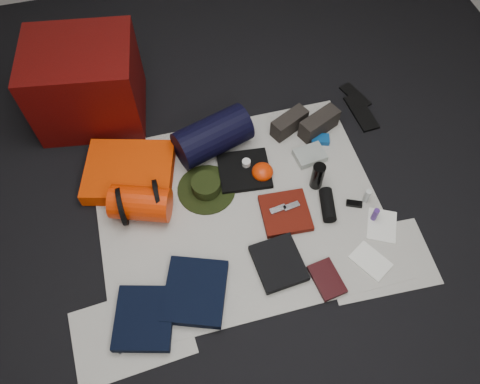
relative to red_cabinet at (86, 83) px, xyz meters
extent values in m
cube|color=black|center=(0.72, -0.95, -0.28)|extent=(4.50, 4.50, 0.02)
cube|color=silver|center=(0.72, -0.95, -0.26)|extent=(1.60, 1.30, 0.01)
cube|color=silver|center=(0.02, -1.50, -0.26)|extent=(0.61, 0.44, 0.00)
cube|color=silver|center=(1.37, -1.45, -0.26)|extent=(0.60, 0.43, 0.00)
cube|color=#4A0705|center=(0.00, 0.00, 0.00)|extent=(0.71, 0.62, 0.53)
cube|color=#E73902|center=(0.15, -0.57, -0.21)|extent=(0.60, 0.54, 0.09)
cylinder|color=red|center=(0.18, -0.83, -0.16)|extent=(0.38, 0.29, 0.19)
cylinder|color=black|center=(0.08, -0.83, -0.15)|extent=(0.02, 0.22, 0.22)
cylinder|color=black|center=(0.28, -0.83, -0.15)|extent=(0.03, 0.22, 0.22)
cylinder|color=black|center=(0.68, -0.49, -0.14)|extent=(0.50, 0.36, 0.24)
cylinder|color=black|center=(0.57, -0.78, -0.25)|extent=(0.36, 0.36, 0.01)
cylinder|color=black|center=(0.57, -0.78, -0.21)|extent=(0.17, 0.17, 0.07)
cube|color=black|center=(1.18, -0.46, -0.20)|extent=(0.26, 0.19, 0.12)
cube|color=black|center=(1.35, -0.52, -0.19)|extent=(0.28, 0.20, 0.13)
cube|color=black|center=(1.68, -0.45, -0.26)|extent=(0.14, 0.32, 0.02)
cube|color=black|center=(1.70, -0.30, -0.26)|extent=(0.16, 0.25, 0.01)
cube|color=black|center=(0.10, -1.45, -0.23)|extent=(0.36, 0.39, 0.05)
cube|color=black|center=(0.37, -1.38, -0.23)|extent=(0.41, 0.44, 0.05)
cube|color=black|center=(0.84, -1.34, -0.24)|extent=(0.27, 0.30, 0.04)
cube|color=black|center=(0.82, -0.71, -0.24)|extent=(0.33, 0.31, 0.03)
cube|color=#581209|center=(0.97, -1.05, -0.24)|extent=(0.29, 0.29, 0.04)
ellipsoid|color=red|center=(0.91, -0.76, -0.22)|extent=(0.17, 0.17, 0.08)
cube|color=gray|center=(1.23, -0.71, -0.24)|extent=(0.20, 0.16, 0.05)
cylinder|color=black|center=(1.20, -0.91, -0.17)|extent=(0.10, 0.10, 0.19)
cylinder|color=black|center=(1.21, -1.08, -0.22)|extent=(0.12, 0.21, 0.08)
cube|color=#A0A0A5|center=(1.22, -0.73, -0.24)|extent=(0.11, 0.08, 0.04)
cube|color=navy|center=(1.34, -0.60, -0.24)|extent=(0.13, 0.10, 0.04)
cylinder|color=#462577|center=(1.44, -1.21, -0.21)|extent=(0.04, 0.04, 0.10)
cylinder|color=silver|center=(1.44, -1.08, -0.21)|extent=(0.04, 0.04, 0.10)
cube|color=black|center=(1.06, -1.49, -0.24)|extent=(0.16, 0.22, 0.03)
cube|color=white|center=(1.32, -1.45, -0.25)|extent=(0.22, 0.24, 0.01)
cube|color=white|center=(1.47, -1.26, -0.26)|extent=(0.23, 0.25, 0.01)
cube|color=black|center=(1.37, -1.09, -0.25)|extent=(0.10, 0.07, 0.02)
cube|color=#A0A0A5|center=(-0.03, -1.55, -0.25)|extent=(0.10, 0.10, 0.01)
cylinder|color=silver|center=(0.84, -0.68, -0.21)|extent=(0.05, 0.05, 0.04)
cube|color=#A0A0A5|center=(0.93, -1.03, -0.22)|extent=(0.10, 0.05, 0.01)
cube|color=#A0A0A5|center=(1.01, -1.03, -0.22)|extent=(0.10, 0.05, 0.01)
camera|label=1|loc=(0.39, -2.23, 2.09)|focal=35.00mm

